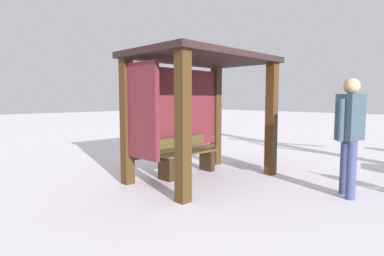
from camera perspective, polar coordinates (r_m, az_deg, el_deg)
The scene contains 4 objects.
ground_plane at distance 5.96m, azimuth 2.03°, elevation -9.18°, with size 60.00×60.00×0.00m, color white.
bus_shelter at distance 5.83m, azimuth -0.04°, elevation 6.74°, with size 2.69×1.74×2.28m.
bench_left_inside at distance 6.18m, azimuth -0.94°, elevation -5.29°, with size 1.32×0.39×0.74m.
person_walking at distance 5.27m, azimuth 26.74°, elevation -0.03°, with size 0.58×0.33×1.80m.
Camera 1 is at (-4.22, -3.93, 1.49)m, focal length 29.36 mm.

